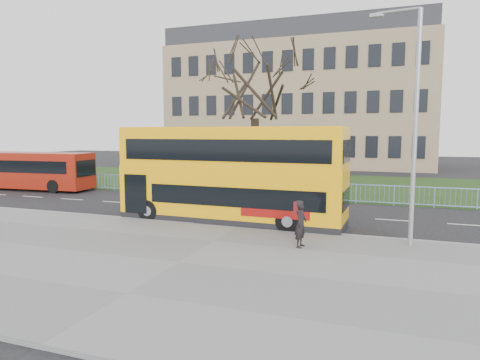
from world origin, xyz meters
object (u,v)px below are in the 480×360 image
Objects in this scene: yellow_bus at (230,173)px; red_bus at (25,170)px; street_lamp at (413,118)px; pedestrian at (301,224)px.

yellow_bus is 1.00× the size of red_bus.
street_lamp reaches higher than yellow_bus.
pedestrian is at bearing -26.28° from red_bus.
pedestrian is (3.81, -3.35, -1.31)m from yellow_bus.
pedestrian is at bearing -147.99° from street_lamp.
yellow_bus is 7.75m from street_lamp.
yellow_bus is 5.23m from pedestrian.
yellow_bus is at bearing -21.17° from red_bus.
street_lamp is (7.18, -1.89, 2.20)m from yellow_bus.
street_lamp is at bearing -60.63° from pedestrian.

